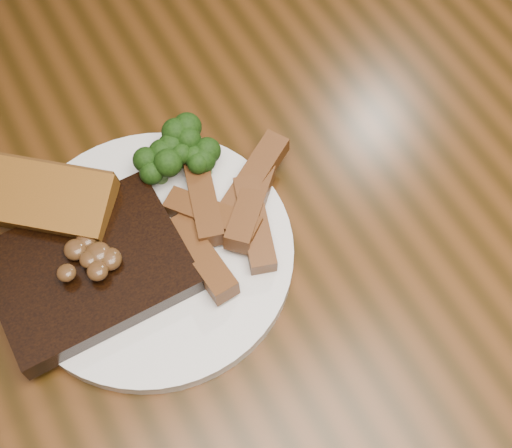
{
  "coord_description": "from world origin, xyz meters",
  "views": [
    {
      "loc": [
        -0.16,
        -0.27,
        1.36
      ],
      "look_at": [
        -0.01,
        -0.0,
        0.78
      ],
      "focal_mm": 50.0,
      "sensor_mm": 36.0,
      "label": 1
    }
  ],
  "objects": [
    {
      "name": "ground",
      "position": [
        0.0,
        0.0,
        0.0
      ],
      "size": [
        4.5,
        4.5,
        0.0
      ],
      "primitive_type": "plane",
      "color": "#351F0C",
      "rests_on": "ground"
    },
    {
      "name": "dining_table",
      "position": [
        0.0,
        0.0,
        0.66
      ],
      "size": [
        1.6,
        0.9,
        0.75
      ],
      "color": "#46260E",
      "rests_on": "ground"
    },
    {
      "name": "plate",
      "position": [
        -0.1,
        0.03,
        0.76
      ],
      "size": [
        0.29,
        0.29,
        0.01
      ],
      "primitive_type": "cylinder",
      "rotation": [
        0.0,
        0.0,
        0.11
      ],
      "color": "white",
      "rests_on": "dining_table"
    },
    {
      "name": "steak",
      "position": [
        -0.16,
        0.03,
        0.77
      ],
      "size": [
        0.17,
        0.13,
        0.02
      ],
      "primitive_type": "cube",
      "rotation": [
        0.0,
        0.0,
        0.0
      ],
      "color": "black",
      "rests_on": "plate"
    },
    {
      "name": "steak_bone",
      "position": [
        -0.16,
        -0.03,
        0.77
      ],
      "size": [
        0.13,
        0.01,
        0.02
      ],
      "primitive_type": "cube",
      "rotation": [
        0.0,
        0.0,
        0.0
      ],
      "color": "#C3B297",
      "rests_on": "plate"
    },
    {
      "name": "mushroom_pile",
      "position": [
        -0.15,
        0.03,
        0.8
      ],
      "size": [
        0.06,
        0.06,
        0.03
      ],
      "primitive_type": null,
      "color": "#512E19",
      "rests_on": "steak"
    },
    {
      "name": "garlic_bread",
      "position": [
        -0.17,
        0.1,
        0.77
      ],
      "size": [
        0.12,
        0.12,
        0.02
      ],
      "primitive_type": "cube",
      "rotation": [
        0.0,
        0.0,
        -0.7
      ],
      "color": "brown",
      "rests_on": "plate"
    },
    {
      "name": "potato_wedges",
      "position": [
        -0.03,
        0.01,
        0.77
      ],
      "size": [
        0.12,
        0.12,
        0.02
      ],
      "primitive_type": null,
      "color": "brown",
      "rests_on": "plate"
    },
    {
      "name": "broccoli_cluster",
      "position": [
        -0.03,
        0.11,
        0.78
      ],
      "size": [
        0.08,
        0.08,
        0.04
      ],
      "primitive_type": null,
      "color": "#1B3C0D",
      "rests_on": "plate"
    }
  ]
}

